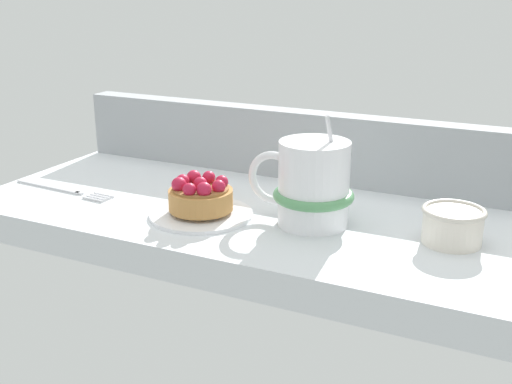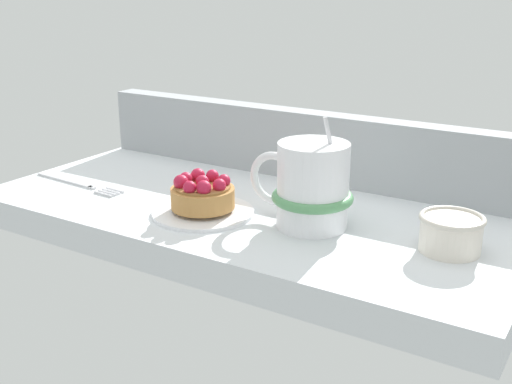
# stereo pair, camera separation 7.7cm
# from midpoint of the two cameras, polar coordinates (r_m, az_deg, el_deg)

# --- Properties ---
(ground_plane) EXTENTS (0.71, 0.33, 0.04)m
(ground_plane) POSITION_cam_midpoint_polar(r_m,az_deg,el_deg) (0.84, 2.03, -2.52)
(ground_plane) COLOR silver
(window_rail_back) EXTENTS (0.69, 0.04, 0.10)m
(window_rail_back) POSITION_cam_midpoint_polar(r_m,az_deg,el_deg) (0.94, 6.56, 4.24)
(window_rail_back) COLOR #9EA3A8
(window_rail_back) RESTS_ON ground_plane
(dessert_plate) EXTENTS (0.13, 0.13, 0.01)m
(dessert_plate) POSITION_cam_midpoint_polar(r_m,az_deg,el_deg) (0.80, -2.05, -1.75)
(dessert_plate) COLOR white
(dessert_plate) RESTS_ON ground_plane
(raspberry_tart) EXTENTS (0.08, 0.08, 0.04)m
(raspberry_tart) POSITION_cam_midpoint_polar(r_m,az_deg,el_deg) (0.79, -2.09, -0.18)
(raspberry_tart) COLOR #B77F42
(raspberry_tart) RESTS_ON dessert_plate
(coffee_mug) EXTENTS (0.13, 0.10, 0.14)m
(coffee_mug) POSITION_cam_midpoint_polar(r_m,az_deg,el_deg) (0.75, 7.89, 0.44)
(coffee_mug) COLOR white
(coffee_mug) RESTS_ON ground_plane
(dessert_fork) EXTENTS (0.17, 0.03, 0.01)m
(dessert_fork) POSITION_cam_midpoint_polar(r_m,az_deg,el_deg) (0.94, -13.54, 0.77)
(dessert_fork) COLOR silver
(dessert_fork) RESTS_ON ground_plane
(sugar_bowl) EXTENTS (0.07, 0.07, 0.04)m
(sugar_bowl) POSITION_cam_midpoint_polar(r_m,az_deg,el_deg) (0.73, 20.09, -3.48)
(sugar_bowl) COLOR silver
(sugar_bowl) RESTS_ON ground_plane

